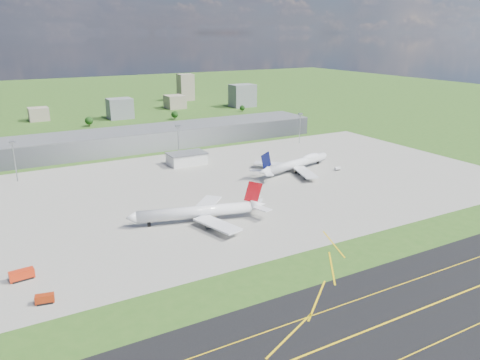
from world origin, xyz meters
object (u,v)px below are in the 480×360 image
tug_yellow (212,213)px  airliner_blue_quad (297,163)px  airliner_red_twin (200,212)px  fire_truck (22,275)px  crash_tender (45,299)px  van_white_near (255,196)px  van_white_far (338,169)px

tug_yellow → airliner_blue_quad: bearing=-15.0°
airliner_red_twin → fire_truck: (-83.53, -19.52, -3.18)m
airliner_blue_quad → crash_tender: (-173.56, -91.89, -3.49)m
airliner_red_twin → crash_tender: bearing=42.5°
fire_truck → tug_yellow: (92.76, 25.59, -1.00)m
crash_tender → van_white_near: bearing=36.7°
tug_yellow → van_white_far: van_white_far is taller
fire_truck → van_white_near: bearing=10.3°
airliner_blue_quad → tug_yellow: 97.12m
crash_tender → tug_yellow: size_ratio=1.63×
airliner_blue_quad → van_white_near: size_ratio=11.84×
airliner_red_twin → tug_yellow: (9.23, 6.08, -4.18)m
fire_truck → van_white_near: fire_truck is taller
tug_yellow → van_white_far: bearing=-26.5°
van_white_far → airliner_red_twin: bearing=-156.8°
airliner_red_twin → van_white_far: size_ratio=15.91×
airliner_blue_quad → fire_truck: bearing=-172.8°
airliner_blue_quad → van_white_far: airliner_blue_quad is taller
crash_tender → van_white_near: size_ratio=1.14×
van_white_near → crash_tender: bearing=91.6°
fire_truck → crash_tender: (5.36, -21.66, -0.30)m
airliner_blue_quad → van_white_near: bearing=-161.8°
airliner_red_twin → van_white_near: airliner_red_twin is taller
fire_truck → van_white_far: size_ratio=2.12×
fire_truck → crash_tender: size_ratio=1.37×
tug_yellow → van_white_near: van_white_near is taller
fire_truck → crash_tender: bearing=-82.0°
airliner_red_twin → van_white_far: (120.34, 37.62, -4.00)m
crash_tender → tug_yellow: (87.40, 47.26, -0.70)m
airliner_red_twin → tug_yellow: size_ratio=16.76×
airliner_red_twin → crash_tender: airliner_red_twin is taller
airliner_blue_quad → van_white_far: (24.95, -13.08, -4.01)m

